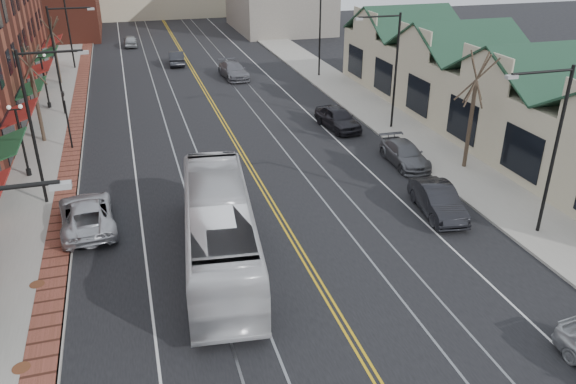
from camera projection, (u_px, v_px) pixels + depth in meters
ground at (368, 366)px, 18.99m from camera, size 160.00×160.00×0.00m
sidewalk_left at (44, 175)px, 33.21m from camera, size 4.00×120.00×0.15m
sidewalk_right at (410, 136)px, 39.31m from camera, size 4.00×120.00×0.15m
building_right at (489, 98)px, 39.87m from camera, size 8.00×36.00×4.60m
streetlight_l_1 at (38, 113)px, 27.85m from camera, size 3.33×0.25×8.00m
streetlight_l_2 at (61, 50)px, 41.69m from camera, size 3.33×0.25×8.00m
streetlight_l_3 at (72, 18)px, 55.53m from camera, size 3.33×0.25×8.00m
streetlight_r_0 at (550, 136)px, 24.82m from camera, size 3.33×0.25×8.00m
streetlight_r_1 at (391, 60)px, 38.65m from camera, size 3.33×0.25×8.00m
streetlight_r_2 at (316, 24)px, 52.49m from camera, size 3.33×0.25×8.00m
lamppost_l_2 at (22, 142)px, 32.09m from camera, size 0.84×0.28×4.27m
lamppost_l_3 at (45, 82)px, 44.19m from camera, size 0.84×0.28×4.27m
tree_left_near at (35, 92)px, 36.78m from camera, size 1.78×1.37×6.48m
tree_left_far at (55, 49)px, 50.73m from camera, size 1.66×1.28×6.02m
tree_right_mid at (472, 109)px, 32.66m from camera, size 1.90×1.46×6.93m
manhole_mid at (21, 368)px, 18.67m from camera, size 0.60×0.60×0.02m
manhole_far at (37, 284)px, 23.00m from camera, size 0.60×0.60×0.02m
traffic_signal at (67, 116)px, 36.04m from camera, size 0.18×0.15×3.80m
transit_bus at (219, 230)px, 24.07m from camera, size 4.10×12.08×3.30m
parked_suv at (87, 214)px, 27.26m from camera, size 2.92×5.58×1.50m
parked_car_b at (438, 200)px, 28.61m from camera, size 2.22×4.79×1.52m
parked_car_c at (405, 154)px, 34.59m from camera, size 2.02×4.68×1.34m
parked_car_d at (338, 118)px, 40.55m from camera, size 2.45×4.87×1.59m
distant_car_left at (176, 58)px, 58.95m from camera, size 1.81×4.45×1.44m
distant_car_right at (233, 70)px, 53.91m from camera, size 2.49×5.31×1.50m
distant_car_far at (130, 41)px, 67.73m from camera, size 1.64×3.99×1.35m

